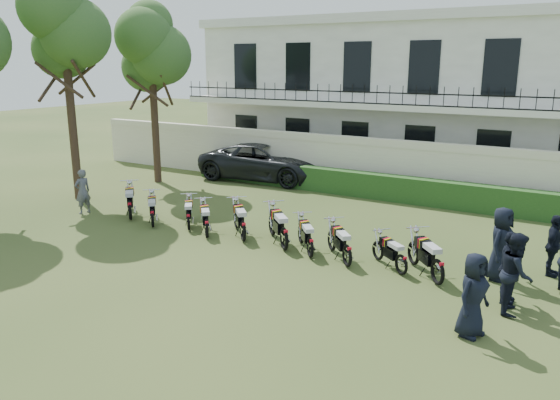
{
  "coord_description": "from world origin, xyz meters",
  "views": [
    {
      "loc": [
        8.37,
        -13.05,
        5.33
      ],
      "look_at": [
        -0.29,
        1.36,
        1.06
      ],
      "focal_mm": 35.0,
      "sensor_mm": 36.0,
      "label": 1
    }
  ],
  "objects_px": {
    "motorcycle_5": "(284,233)",
    "motorcycle_0": "(130,206)",
    "officer_1": "(516,273)",
    "motorcycle_7": "(347,250)",
    "officer_5": "(553,246)",
    "tree_west_near": "(151,48)",
    "motorcycle_9": "(438,266)",
    "tree_west_mid": "(64,25)",
    "motorcycle_1": "(152,214)",
    "motorcycle_6": "(310,242)",
    "motorcycle_4": "(243,226)",
    "motorcycle_3": "(206,224)",
    "suv": "(266,162)",
    "officer_2": "(508,268)",
    "motorcycle_2": "(188,217)",
    "officer_3": "(501,244)",
    "motorcycle_8": "(402,260)",
    "inspector": "(83,192)"
  },
  "relations": [
    {
      "from": "motorcycle_5",
      "to": "motorcycle_0",
      "type": "bearing_deg",
      "value": 134.93
    },
    {
      "from": "motorcycle_5",
      "to": "officer_1",
      "type": "height_order",
      "value": "officer_1"
    },
    {
      "from": "motorcycle_7",
      "to": "officer_5",
      "type": "relative_size",
      "value": 0.9
    },
    {
      "from": "tree_west_near",
      "to": "motorcycle_9",
      "type": "bearing_deg",
      "value": -20.72
    },
    {
      "from": "tree_west_mid",
      "to": "motorcycle_1",
      "type": "distance_m",
      "value": 8.29
    },
    {
      "from": "motorcycle_0",
      "to": "officer_1",
      "type": "relative_size",
      "value": 0.86
    },
    {
      "from": "officer_1",
      "to": "officer_5",
      "type": "height_order",
      "value": "officer_1"
    },
    {
      "from": "motorcycle_6",
      "to": "motorcycle_9",
      "type": "bearing_deg",
      "value": -41.82
    },
    {
      "from": "tree_west_near",
      "to": "motorcycle_4",
      "type": "height_order",
      "value": "tree_west_near"
    },
    {
      "from": "motorcycle_3",
      "to": "officer_5",
      "type": "height_order",
      "value": "officer_5"
    },
    {
      "from": "suv",
      "to": "officer_5",
      "type": "bearing_deg",
      "value": -121.28
    },
    {
      "from": "motorcycle_4",
      "to": "motorcycle_6",
      "type": "bearing_deg",
      "value": -48.61
    },
    {
      "from": "tree_west_near",
      "to": "motorcycle_6",
      "type": "xyz_separation_m",
      "value": [
        10.65,
        -5.29,
        -5.42
      ]
    },
    {
      "from": "motorcycle_0",
      "to": "officer_2",
      "type": "bearing_deg",
      "value": -46.89
    },
    {
      "from": "motorcycle_0",
      "to": "officer_5",
      "type": "xyz_separation_m",
      "value": [
        12.96,
        1.96,
        0.28
      ]
    },
    {
      "from": "motorcycle_3",
      "to": "motorcycle_5",
      "type": "height_order",
      "value": "motorcycle_5"
    },
    {
      "from": "motorcycle_1",
      "to": "motorcycle_4",
      "type": "relative_size",
      "value": 0.93
    },
    {
      "from": "tree_west_near",
      "to": "motorcycle_2",
      "type": "height_order",
      "value": "tree_west_near"
    },
    {
      "from": "officer_3",
      "to": "motorcycle_8",
      "type": "bearing_deg",
      "value": 126.33
    },
    {
      "from": "tree_west_near",
      "to": "motorcycle_8",
      "type": "distance_m",
      "value": 15.23
    },
    {
      "from": "motorcycle_2",
      "to": "motorcycle_8",
      "type": "distance_m",
      "value": 7.2
    },
    {
      "from": "suv",
      "to": "officer_3",
      "type": "xyz_separation_m",
      "value": [
        11.46,
        -7.07,
        0.09
      ]
    },
    {
      "from": "motorcycle_3",
      "to": "suv",
      "type": "xyz_separation_m",
      "value": [
        -3.1,
        8.28,
        0.38
      ]
    },
    {
      "from": "motorcycle_8",
      "to": "inspector",
      "type": "distance_m",
      "value": 11.81
    },
    {
      "from": "motorcycle_0",
      "to": "motorcycle_4",
      "type": "bearing_deg",
      "value": -44.19
    },
    {
      "from": "officer_2",
      "to": "officer_3",
      "type": "relative_size",
      "value": 0.9
    },
    {
      "from": "motorcycle_3",
      "to": "inspector",
      "type": "distance_m",
      "value": 5.63
    },
    {
      "from": "tree_west_mid",
      "to": "officer_2",
      "type": "xyz_separation_m",
      "value": [
        16.3,
        -1.55,
        -5.83
      ]
    },
    {
      "from": "officer_2",
      "to": "officer_3",
      "type": "bearing_deg",
      "value": 14.74
    },
    {
      "from": "suv",
      "to": "inspector",
      "type": "distance_m",
      "value": 8.65
    },
    {
      "from": "motorcycle_8",
      "to": "inspector",
      "type": "height_order",
      "value": "inspector"
    },
    {
      "from": "tree_west_mid",
      "to": "motorcycle_6",
      "type": "height_order",
      "value": "tree_west_mid"
    },
    {
      "from": "officer_5",
      "to": "motorcycle_7",
      "type": "bearing_deg",
      "value": 118.89
    },
    {
      "from": "motorcycle_7",
      "to": "officer_2",
      "type": "height_order",
      "value": "officer_2"
    },
    {
      "from": "tree_west_mid",
      "to": "motorcycle_2",
      "type": "height_order",
      "value": "tree_west_mid"
    },
    {
      "from": "motorcycle_2",
      "to": "motorcycle_3",
      "type": "xyz_separation_m",
      "value": [
        1.02,
        -0.36,
        0.02
      ]
    },
    {
      "from": "motorcycle_0",
      "to": "motorcycle_5",
      "type": "xyz_separation_m",
      "value": [
        6.15,
        0.04,
        0.01
      ]
    },
    {
      "from": "motorcycle_1",
      "to": "motorcycle_3",
      "type": "bearing_deg",
      "value": -42.73
    },
    {
      "from": "motorcycle_9",
      "to": "suv",
      "type": "xyz_separation_m",
      "value": [
        -10.25,
        8.27,
        0.33
      ]
    },
    {
      "from": "motorcycle_5",
      "to": "officer_1",
      "type": "bearing_deg",
      "value": -53.08
    },
    {
      "from": "motorcycle_0",
      "to": "motorcycle_9",
      "type": "relative_size",
      "value": 0.98
    },
    {
      "from": "motorcycle_7",
      "to": "inspector",
      "type": "bearing_deg",
      "value": 136.14
    },
    {
      "from": "motorcycle_6",
      "to": "officer_2",
      "type": "bearing_deg",
      "value": -43.31
    },
    {
      "from": "officer_1",
      "to": "motorcycle_1",
      "type": "bearing_deg",
      "value": 80.1
    },
    {
      "from": "motorcycle_2",
      "to": "officer_3",
      "type": "bearing_deg",
      "value": -33.53
    },
    {
      "from": "tree_west_mid",
      "to": "motorcycle_8",
      "type": "xyz_separation_m",
      "value": [
        13.73,
        -1.19,
        -6.24
      ]
    },
    {
      "from": "motorcycle_7",
      "to": "officer_3",
      "type": "bearing_deg",
      "value": -25.07
    },
    {
      "from": "motorcycle_3",
      "to": "motorcycle_8",
      "type": "relative_size",
      "value": 1.03
    },
    {
      "from": "officer_1",
      "to": "motorcycle_2",
      "type": "bearing_deg",
      "value": 77.51
    },
    {
      "from": "motorcycle_2",
      "to": "motorcycle_4",
      "type": "height_order",
      "value": "motorcycle_4"
    }
  ]
}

